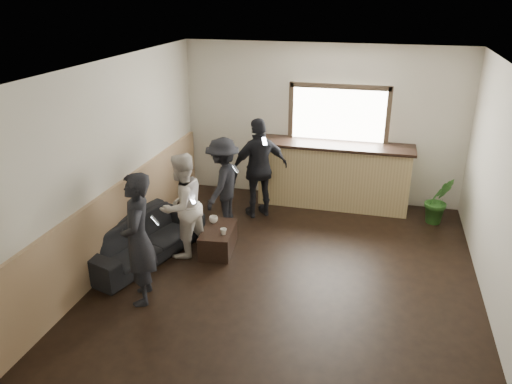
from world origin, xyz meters
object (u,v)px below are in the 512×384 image
(potted_plant, at_px, (439,200))
(person_b, at_px, (182,206))
(cup_a, at_px, (213,220))
(person_a, at_px, (138,239))
(person_c, at_px, (223,183))
(coffee_table, at_px, (218,239))
(person_d, at_px, (259,168))
(bar_counter, at_px, (334,171))
(sofa, at_px, (142,239))
(cup_b, at_px, (223,232))

(potted_plant, distance_m, person_b, 4.22)
(cup_a, xyz_separation_m, person_b, (-0.32, -0.40, 0.37))
(person_a, xyz_separation_m, person_c, (0.34, 2.25, -0.10))
(coffee_table, height_order, person_b, person_b)
(person_a, distance_m, person_c, 2.28)
(person_b, distance_m, person_d, 1.76)
(person_d, bearing_deg, bar_counter, 178.16)
(bar_counter, relative_size, cup_a, 20.67)
(cup_a, bearing_deg, person_c, 94.06)
(sofa, bearing_deg, person_a, -136.66)
(person_c, height_order, person_d, person_d)
(potted_plant, bearing_deg, person_a, -139.06)
(cup_a, xyz_separation_m, cup_b, (0.27, -0.33, -0.01))
(bar_counter, bearing_deg, sofa, -133.24)
(bar_counter, bearing_deg, coffee_table, -124.04)
(cup_a, relative_size, person_b, 0.08)
(coffee_table, relative_size, person_a, 0.47)
(cup_a, height_order, cup_b, cup_a)
(person_a, xyz_separation_m, person_b, (0.06, 1.21, -0.07))
(sofa, relative_size, person_b, 1.29)
(cup_b, xyz_separation_m, person_a, (-0.65, -1.29, 0.45))
(sofa, bearing_deg, cup_b, -57.70)
(potted_plant, relative_size, person_b, 0.52)
(potted_plant, bearing_deg, person_b, -151.08)
(sofa, bearing_deg, person_b, -49.44)
(sofa, height_order, coffee_table, sofa)
(coffee_table, xyz_separation_m, potted_plant, (3.22, 1.81, 0.23))
(potted_plant, relative_size, person_d, 0.47)
(person_a, xyz_separation_m, person_d, (0.80, 2.81, 0.01))
(person_d, bearing_deg, person_c, 14.73)
(sofa, xyz_separation_m, person_b, (0.55, 0.24, 0.48))
(cup_b, height_order, person_d, person_d)
(bar_counter, distance_m, person_b, 3.04)
(person_c, bearing_deg, coffee_table, 17.67)
(cup_b, xyz_separation_m, potted_plant, (3.09, 1.96, 0.01))
(sofa, xyz_separation_m, person_c, (0.82, 1.28, 0.46))
(cup_a, xyz_separation_m, person_c, (-0.05, 0.64, 0.34))
(cup_a, bearing_deg, bar_counter, 51.16)
(coffee_table, bearing_deg, person_a, -109.83)
(potted_plant, height_order, person_c, person_c)
(sofa, bearing_deg, coffee_table, -48.29)
(person_a, relative_size, person_c, 1.13)
(person_a, height_order, person_c, person_a)
(person_b, bearing_deg, person_d, 178.81)
(bar_counter, height_order, cup_a, bar_counter)
(cup_a, distance_m, cup_b, 0.43)
(bar_counter, xyz_separation_m, person_d, (-1.17, -0.77, 0.21))
(bar_counter, height_order, potted_plant, bar_counter)
(cup_a, distance_m, person_d, 1.34)
(cup_a, height_order, person_d, person_d)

